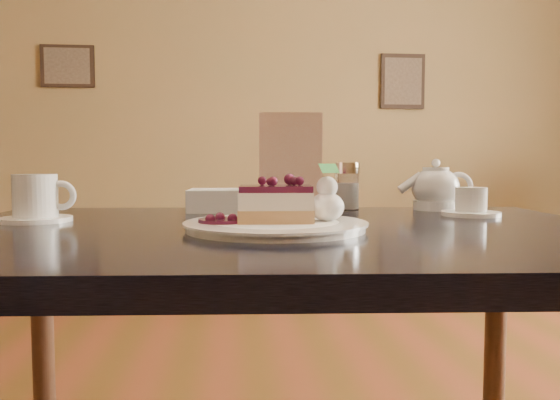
{
  "coord_description": "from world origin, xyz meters",
  "views": [
    {
      "loc": [
        0.03,
        -0.49,
        0.78
      ],
      "look_at": [
        0.1,
        0.24,
        0.73
      ],
      "focal_mm": 35.0,
      "sensor_mm": 36.0,
      "label": 1
    }
  ],
  "objects": [
    {
      "name": "dessert_plate",
      "position": [
        0.1,
        0.31,
        0.69
      ],
      "size": [
        0.26,
        0.26,
        0.01
      ],
      "primitive_type": "cylinder",
      "color": "white",
      "rests_on": "main_table"
    },
    {
      "name": "cheesecake_slice",
      "position": [
        0.1,
        0.31,
        0.72
      ],
      "size": [
        0.11,
        0.08,
        0.05
      ],
      "rotation": [
        0.0,
        0.0,
        -0.06
      ],
      "color": "tan",
      "rests_on": "dessert_plate"
    },
    {
      "name": "napkin_stack",
      "position": [
        0.0,
        0.63,
        0.7
      ],
      "size": [
        0.12,
        0.12,
        0.05
      ],
      "primitive_type": "cube",
      "rotation": [
        0.0,
        0.0,
        -0.06
      ],
      "color": "white",
      "rests_on": "main_table"
    },
    {
      "name": "berry_sauce",
      "position": [
        0.02,
        0.31,
        0.7
      ],
      "size": [
        0.07,
        0.07,
        0.01
      ],
      "primitive_type": "cylinder",
      "color": "#38101E",
      "rests_on": "dessert_plate"
    },
    {
      "name": "menu_card",
      "position": [
        0.15,
        0.61,
        0.78
      ],
      "size": [
        0.13,
        0.04,
        0.2
      ],
      "primitive_type": "cube",
      "rotation": [
        0.0,
        0.0,
        -0.06
      ],
      "color": "white",
      "rests_on": "main_table"
    },
    {
      "name": "whipped_cream",
      "position": [
        0.18,
        0.31,
        0.72
      ],
      "size": [
        0.05,
        0.05,
        0.05
      ],
      "color": "white",
      "rests_on": "dessert_plate"
    },
    {
      "name": "tea_set",
      "position": [
        0.47,
        0.59,
        0.72
      ],
      "size": [
        0.17,
        0.23,
        0.1
      ],
      "color": "white",
      "rests_on": "main_table"
    },
    {
      "name": "coffee_set",
      "position": [
        -0.3,
        0.46,
        0.72
      ],
      "size": [
        0.13,
        0.12,
        0.08
      ],
      "color": "white",
      "rests_on": "main_table"
    },
    {
      "name": "sugar_shaker",
      "position": [
        0.28,
        0.63,
        0.73
      ],
      "size": [
        0.05,
        0.05,
        0.1
      ],
      "color": "white",
      "rests_on": "main_table"
    },
    {
      "name": "main_table",
      "position": [
        0.1,
        0.35,
        0.61
      ],
      "size": [
        1.14,
        0.8,
        0.68
      ],
      "rotation": [
        0.0,
        0.0,
        -0.06
      ],
      "color": "black",
      "rests_on": "ground"
    }
  ]
}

